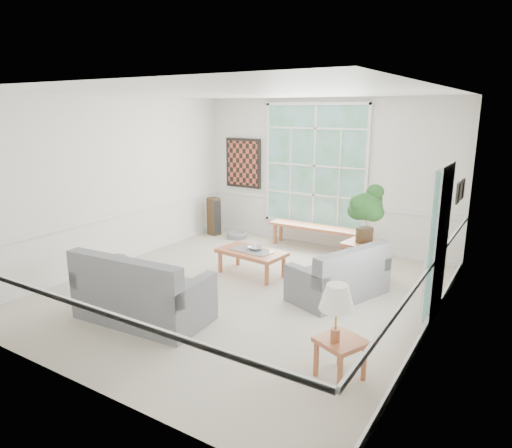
% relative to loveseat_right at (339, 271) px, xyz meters
% --- Properties ---
extents(floor, '(5.50, 6.00, 0.01)m').
position_rel_loveseat_right_xyz_m(floor, '(-1.33, -0.57, -0.41)').
color(floor, '#BCB19E').
rests_on(floor, ground).
extents(ceiling, '(5.50, 6.00, 0.02)m').
position_rel_loveseat_right_xyz_m(ceiling, '(-1.33, -0.57, 2.59)').
color(ceiling, white).
rests_on(ceiling, ground).
extents(wall_back, '(5.50, 0.02, 3.00)m').
position_rel_loveseat_right_xyz_m(wall_back, '(-1.33, 2.43, 1.09)').
color(wall_back, white).
rests_on(wall_back, ground).
extents(wall_front, '(5.50, 0.02, 3.00)m').
position_rel_loveseat_right_xyz_m(wall_front, '(-1.33, -3.57, 1.09)').
color(wall_front, white).
rests_on(wall_front, ground).
extents(wall_left, '(0.02, 6.00, 3.00)m').
position_rel_loveseat_right_xyz_m(wall_left, '(-4.08, -0.57, 1.09)').
color(wall_left, white).
rests_on(wall_left, ground).
extents(wall_right, '(0.02, 6.00, 3.00)m').
position_rel_loveseat_right_xyz_m(wall_right, '(1.42, -0.57, 1.09)').
color(wall_right, white).
rests_on(wall_right, ground).
extents(window_back, '(2.30, 0.08, 2.40)m').
position_rel_loveseat_right_xyz_m(window_back, '(-1.53, 2.39, 1.24)').
color(window_back, white).
rests_on(window_back, wall_back).
extents(entry_door, '(0.08, 0.90, 2.10)m').
position_rel_loveseat_right_xyz_m(entry_door, '(1.38, 0.03, 0.64)').
color(entry_door, white).
rests_on(entry_door, floor).
extents(door_sidelight, '(0.08, 0.26, 1.90)m').
position_rel_loveseat_right_xyz_m(door_sidelight, '(1.38, -0.60, 0.74)').
color(door_sidelight, white).
rests_on(door_sidelight, wall_right).
extents(wall_art, '(0.90, 0.06, 1.10)m').
position_rel_loveseat_right_xyz_m(wall_art, '(-3.28, 2.38, 1.19)').
color(wall_art, maroon).
rests_on(wall_art, wall_back).
extents(wall_frame_near, '(0.04, 0.26, 0.32)m').
position_rel_loveseat_right_xyz_m(wall_frame_near, '(1.38, 1.18, 1.14)').
color(wall_frame_near, black).
rests_on(wall_frame_near, wall_right).
extents(wall_frame_far, '(0.04, 0.26, 0.32)m').
position_rel_loveseat_right_xyz_m(wall_frame_far, '(1.38, 1.58, 1.14)').
color(wall_frame_far, black).
rests_on(wall_frame_far, wall_right).
extents(loveseat_right, '(1.26, 1.69, 0.82)m').
position_rel_loveseat_right_xyz_m(loveseat_right, '(0.00, 0.00, 0.00)').
color(loveseat_right, slate).
rests_on(loveseat_right, floor).
extents(loveseat_front, '(1.83, 1.04, 0.96)m').
position_rel_loveseat_right_xyz_m(loveseat_front, '(-1.94, -2.09, 0.07)').
color(loveseat_front, slate).
rests_on(loveseat_front, floor).
extents(coffee_table, '(1.21, 0.74, 0.43)m').
position_rel_loveseat_right_xyz_m(coffee_table, '(-1.62, 0.10, -0.19)').
color(coffee_table, '#AF5D38').
rests_on(coffee_table, floor).
extents(pewter_bowl, '(0.38, 0.38, 0.07)m').
position_rel_loveseat_right_xyz_m(pewter_bowl, '(-1.57, 0.17, 0.06)').
color(pewter_bowl, '#97979C').
rests_on(pewter_bowl, coffee_table).
extents(window_bench, '(2.00, 0.39, 0.47)m').
position_rel_loveseat_right_xyz_m(window_bench, '(-1.31, 2.08, -0.18)').
color(window_bench, '#AF5D38').
rests_on(window_bench, floor).
extents(end_table, '(0.69, 0.69, 0.60)m').
position_rel_loveseat_right_xyz_m(end_table, '(0.03, 1.03, -0.11)').
color(end_table, '#AF5D38').
rests_on(end_table, floor).
extents(houseplant, '(0.60, 0.60, 1.00)m').
position_rel_loveseat_right_xyz_m(houseplant, '(0.02, 1.05, 0.69)').
color(houseplant, '#255822').
rests_on(houseplant, end_table).
extents(side_table, '(0.58, 0.58, 0.45)m').
position_rel_loveseat_right_xyz_m(side_table, '(0.85, -2.05, -0.18)').
color(side_table, '#AF5D38').
rests_on(side_table, floor).
extents(table_lamp, '(0.44, 0.44, 0.62)m').
position_rel_loveseat_right_xyz_m(table_lamp, '(0.81, -2.11, 0.35)').
color(table_lamp, white).
rests_on(table_lamp, side_table).
extents(pet_bed, '(0.52, 0.52, 0.13)m').
position_rel_loveseat_right_xyz_m(pet_bed, '(-3.12, 1.88, -0.34)').
color(pet_bed, gray).
rests_on(pet_bed, floor).
extents(floor_speaker, '(0.31, 0.27, 0.85)m').
position_rel_loveseat_right_xyz_m(floor_speaker, '(-3.73, 1.85, 0.02)').
color(floor_speaker, '#3C2A17').
rests_on(floor_speaker, floor).
extents(cat, '(0.47, 0.42, 0.18)m').
position_rel_loveseat_right_xyz_m(cat, '(0.10, 0.53, 0.10)').
color(cat, black).
rests_on(cat, loveseat_right).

